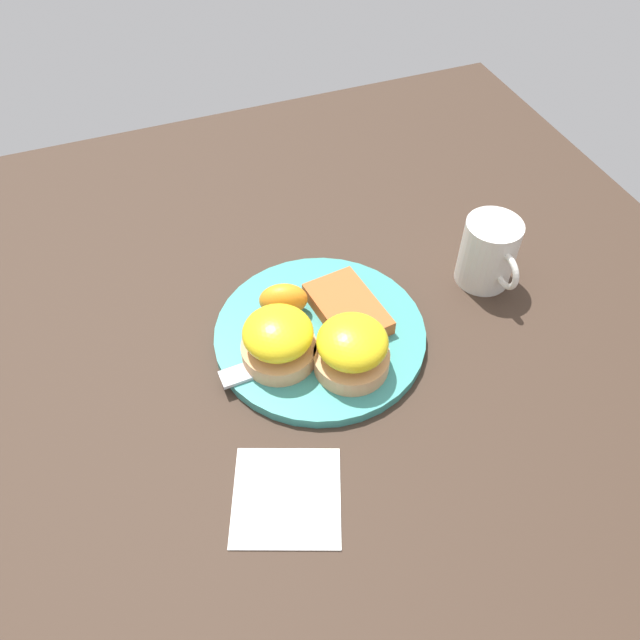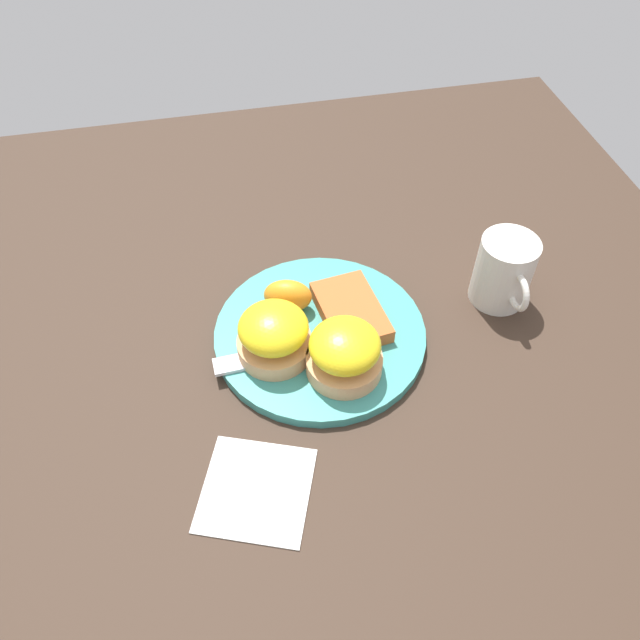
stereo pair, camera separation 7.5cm
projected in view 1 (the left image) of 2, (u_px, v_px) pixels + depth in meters
The scene contains 9 objects.
ground_plane at pixel (320, 338), 0.77m from camera, with size 1.10×1.10×0.00m, color #38281E.
plate at pixel (320, 334), 0.77m from camera, with size 0.26×0.26×0.01m, color teal.
sandwich_benedict_left at pixel (278, 340), 0.71m from camera, with size 0.09×0.09×0.07m.
sandwich_benedict_right at pixel (352, 349), 0.71m from camera, with size 0.09×0.09×0.07m.
hashbrown_patty at pixel (347, 308), 0.77m from camera, with size 0.11×0.07×0.02m, color #BC5A2A.
orange_wedge at pixel (283, 300), 0.77m from camera, with size 0.06×0.04×0.04m, color orange.
fork at pixel (294, 355), 0.74m from camera, with size 0.03×0.21×0.00m.
cup at pixel (489, 253), 0.81m from camera, with size 0.10×0.07×0.09m.
napkin at pixel (287, 496), 0.64m from camera, with size 0.11×0.11×0.00m, color white.
Camera 1 is at (0.46, -0.17, 0.60)m, focal length 35.00 mm.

